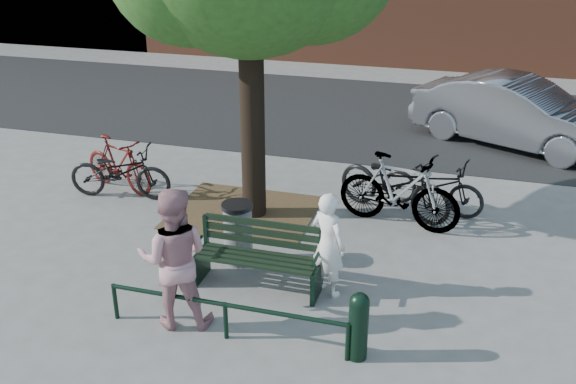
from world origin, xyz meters
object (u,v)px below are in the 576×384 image
(park_bench, at_px, (259,254))
(litter_bin, at_px, (238,233))
(person_right, at_px, (174,258))
(person_left, at_px, (328,244))
(parked_car, at_px, (517,113))
(bicycle_c, at_px, (394,183))
(bollard, at_px, (358,324))

(park_bench, relative_size, litter_bin, 1.85)
(person_right, height_order, litter_bin, person_right)
(person_left, relative_size, person_right, 0.81)
(person_right, relative_size, parked_car, 0.41)
(park_bench, xyz_separation_m, bicycle_c, (1.47, 2.84, 0.08))
(bicycle_c, relative_size, parked_car, 0.47)
(litter_bin, bearing_deg, person_right, -97.04)
(person_left, distance_m, parked_car, 7.46)
(bollard, height_order, parked_car, parked_car)
(park_bench, xyz_separation_m, litter_bin, (-0.50, 0.52, -0.00))
(litter_bin, bearing_deg, bicycle_c, 49.62)
(bollard, relative_size, litter_bin, 0.93)
(litter_bin, bearing_deg, park_bench, -46.21)
(person_right, height_order, parked_car, person_right)
(park_bench, relative_size, bollard, 1.99)
(litter_bin, bearing_deg, bollard, -39.22)
(park_bench, height_order, bicycle_c, bicycle_c)
(bicycle_c, bearing_deg, parked_car, -3.89)
(bollard, relative_size, bicycle_c, 0.41)
(parked_car, bearing_deg, person_left, -175.69)
(park_bench, relative_size, person_right, 0.95)
(person_right, xyz_separation_m, parked_car, (4.27, 8.19, -0.17))
(bicycle_c, xyz_separation_m, parked_car, (2.10, 4.22, 0.19))
(bicycle_c, distance_m, parked_car, 4.71)
(person_right, bearing_deg, bollard, 161.48)
(person_left, distance_m, litter_bin, 1.54)
(bicycle_c, bearing_deg, bollard, -155.66)
(litter_bin, bearing_deg, person_left, -17.25)
(litter_bin, relative_size, parked_car, 0.21)
(person_left, distance_m, bollard, 1.45)
(person_left, height_order, parked_car, parked_car)
(person_left, bearing_deg, bollard, 144.39)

